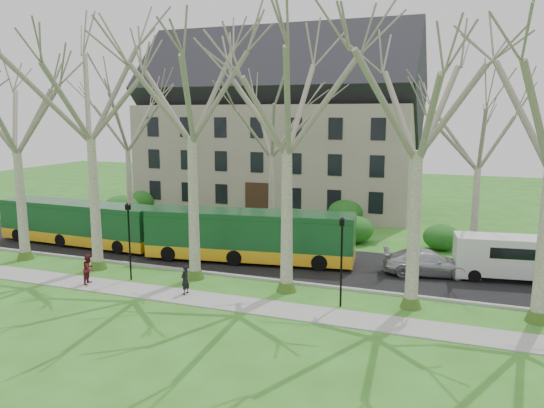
{
  "coord_description": "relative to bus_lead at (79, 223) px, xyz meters",
  "views": [
    {
      "loc": [
        11.4,
        -25.1,
        9.23
      ],
      "look_at": [
        0.97,
        3.0,
        4.1
      ],
      "focal_mm": 35.0,
      "sensor_mm": 36.0,
      "label": 1
    }
  ],
  "objects": [
    {
      "name": "ground",
      "position": [
        14.19,
        -4.58,
        -1.6
      ],
      "size": [
        120.0,
        120.0,
        0.0
      ],
      "primitive_type": "plane",
      "color": "#366D1F",
      "rests_on": "ground"
    },
    {
      "name": "sidewalk",
      "position": [
        14.19,
        -7.08,
        -1.57
      ],
      "size": [
        70.0,
        2.0,
        0.06
      ],
      "primitive_type": "cube",
      "color": "gray",
      "rests_on": "ground"
    },
    {
      "name": "road",
      "position": [
        14.19,
        0.92,
        -1.57
      ],
      "size": [
        80.0,
        8.0,
        0.06
      ],
      "primitive_type": "cube",
      "color": "black",
      "rests_on": "ground"
    },
    {
      "name": "curb",
      "position": [
        14.19,
        -3.08,
        -1.53
      ],
      "size": [
        80.0,
        0.25,
        0.14
      ],
      "primitive_type": "cube",
      "color": "#A5A39E",
      "rests_on": "ground"
    },
    {
      "name": "building",
      "position": [
        8.19,
        19.42,
        6.47
      ],
      "size": [
        26.5,
        12.2,
        16.0
      ],
      "color": "gray",
      "rests_on": "ground"
    },
    {
      "name": "tree_row_verge",
      "position": [
        14.19,
        -4.28,
        5.4
      ],
      "size": [
        49.0,
        7.0,
        14.0
      ],
      "color": "gray",
      "rests_on": "ground"
    },
    {
      "name": "tree_row_far",
      "position": [
        12.86,
        6.42,
        4.4
      ],
      "size": [
        33.0,
        7.0,
        12.0
      ],
      "color": "gray",
      "rests_on": "ground"
    },
    {
      "name": "lamp_row",
      "position": [
        14.19,
        -5.58,
        0.97
      ],
      "size": [
        36.22,
        0.22,
        4.3
      ],
      "color": "black",
      "rests_on": "ground"
    },
    {
      "name": "hedges",
      "position": [
        9.53,
        9.42,
        -0.6
      ],
      "size": [
        30.6,
        8.6,
        2.0
      ],
      "color": "#164D16",
      "rests_on": "ground"
    },
    {
      "name": "bus_lead",
      "position": [
        0.0,
        0.0,
        0.0
      ],
      "size": [
        12.42,
        3.08,
        3.08
      ],
      "primitive_type": null,
      "rotation": [
        0.0,
        0.0,
        -0.04
      ],
      "color": "#134421",
      "rests_on": "road"
    },
    {
      "name": "bus_follow",
      "position": [
        13.02,
        0.2,
        0.09
      ],
      "size": [
        13.29,
        4.49,
        3.26
      ],
      "primitive_type": null,
      "rotation": [
        0.0,
        0.0,
        0.14
      ],
      "color": "#134421",
      "rests_on": "road"
    },
    {
      "name": "sedan",
      "position": [
        23.74,
        0.98,
        -0.82
      ],
      "size": [
        5.27,
        2.89,
        1.45
      ],
      "primitive_type": "imported",
      "rotation": [
        0.0,
        0.0,
        1.75
      ],
      "color": "#AAABAF",
      "rests_on": "road"
    },
    {
      "name": "van_a",
      "position": [
        27.94,
        1.66,
        -0.32
      ],
      "size": [
        5.8,
        2.75,
        2.43
      ],
      "primitive_type": null,
      "rotation": [
        0.0,
        0.0,
        0.13
      ],
      "color": "silver",
      "rests_on": "road"
    },
    {
      "name": "pedestrian_a",
      "position": [
        12.33,
        -6.75,
        -0.77
      ],
      "size": [
        0.43,
        0.6,
        1.53
      ],
      "primitive_type": "imported",
      "rotation": [
        0.0,
        0.0,
        -1.69
      ],
      "color": "black",
      "rests_on": "sidewalk"
    },
    {
      "name": "pedestrian_b",
      "position": [
        6.57,
        -7.08,
        -0.72
      ],
      "size": [
        0.77,
        0.91,
        1.63
      ],
      "primitive_type": "imported",
      "rotation": [
        0.0,
        0.0,
        1.79
      ],
      "color": "#5B141D",
      "rests_on": "sidewalk"
    }
  ]
}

